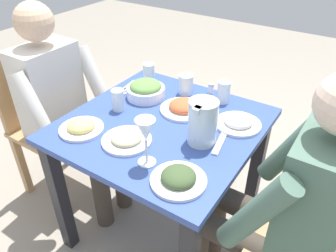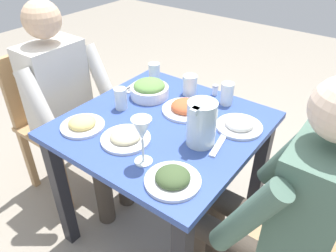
{
  "view_description": "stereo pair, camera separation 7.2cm",
  "coord_description": "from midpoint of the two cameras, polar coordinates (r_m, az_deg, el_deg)",
  "views": [
    {
      "loc": [
        -1.02,
        -0.7,
        1.53
      ],
      "look_at": [
        -0.03,
        -0.05,
        0.74
      ],
      "focal_mm": 34.93,
      "sensor_mm": 36.0,
      "label": 1
    },
    {
      "loc": [
        -0.97,
        -0.76,
        1.53
      ],
      "look_at": [
        -0.03,
        -0.05,
        0.74
      ],
      "focal_mm": 34.93,
      "sensor_mm": 36.0,
      "label": 2
    }
  ],
  "objects": [
    {
      "name": "chair_far",
      "position": [
        2.07,
        -21.73,
        1.3
      ],
      "size": [
        0.4,
        0.4,
        0.88
      ],
      "color": "tan",
      "rests_on": "ground_plane"
    },
    {
      "name": "water_glass_far_right",
      "position": [
        1.69,
        1.91,
        7.25
      ],
      "size": [
        0.07,
        0.07,
        0.1
      ],
      "primitive_type": "cylinder",
      "color": "silver",
      "rests_on": "dining_table"
    },
    {
      "name": "water_pitcher",
      "position": [
        1.31,
        4.53,
        0.69
      ],
      "size": [
        0.16,
        0.12,
        0.19
      ],
      "color": "silver",
      "rests_on": "dining_table"
    },
    {
      "name": "diner_far",
      "position": [
        1.85,
        -18.8,
        3.28
      ],
      "size": [
        0.48,
        0.53,
        1.17
      ],
      "color": "silver",
      "rests_on": "ground_plane"
    },
    {
      "name": "fork_far",
      "position": [
        1.79,
        -7.54,
        6.9
      ],
      "size": [
        0.17,
        0.04,
        0.01
      ],
      "primitive_type": "cube",
      "rotation": [
        0.0,
        0.0,
        0.07
      ],
      "color": "silver",
      "rests_on": "dining_table"
    },
    {
      "name": "chair_near",
      "position": [
        1.38,
        25.42,
        -19.32
      ],
      "size": [
        0.4,
        0.4,
        0.88
      ],
      "color": "tan",
      "rests_on": "ground_plane"
    },
    {
      "name": "plate_fries",
      "position": [
        1.47,
        -16.28,
        -0.17
      ],
      "size": [
        0.19,
        0.19,
        0.05
      ],
      "color": "white",
      "rests_on": "dining_table"
    },
    {
      "name": "ground_plane",
      "position": [
        1.97,
        -1.88,
        -17.2
      ],
      "size": [
        8.0,
        8.0,
        0.0
      ],
      "primitive_type": "plane",
      "color": "gray"
    },
    {
      "name": "knife_near",
      "position": [
        1.78,
        -7.28,
        6.74
      ],
      "size": [
        0.19,
        0.04,
        0.01
      ],
      "primitive_type": "cube",
      "rotation": [
        0.0,
        0.0,
        0.1
      ],
      "color": "silver",
      "rests_on": "dining_table"
    },
    {
      "name": "salad_bowl",
      "position": [
        1.66,
        -5.14,
        6.31
      ],
      "size": [
        0.19,
        0.19,
        0.09
      ],
      "color": "white",
      "rests_on": "dining_table"
    },
    {
      "name": "water_glass_near_left",
      "position": [
        1.83,
        -4.49,
        9.25
      ],
      "size": [
        0.06,
        0.06,
        0.1
      ],
      "primitive_type": "cylinder",
      "color": "silver",
      "rests_on": "dining_table"
    },
    {
      "name": "wine_glass",
      "position": [
        1.17,
        -5.68,
        -1.15
      ],
      "size": [
        0.08,
        0.08,
        0.2
      ],
      "color": "silver",
      "rests_on": "dining_table"
    },
    {
      "name": "knife_far",
      "position": [
        1.78,
        -8.53,
        6.58
      ],
      "size": [
        0.19,
        0.04,
        0.01
      ],
      "primitive_type": "cube",
      "rotation": [
        0.0,
        0.0,
        0.14
      ],
      "color": "silver",
      "rests_on": "dining_table"
    },
    {
      "name": "plate_dolmas",
      "position": [
        1.16,
        0.05,
        -9.13
      ],
      "size": [
        0.2,
        0.2,
        0.05
      ],
      "color": "white",
      "rests_on": "dining_table"
    },
    {
      "name": "dining_table",
      "position": [
        1.55,
        -2.28,
        -3.44
      ],
      "size": [
        0.83,
        0.83,
        0.72
      ],
      "color": "#334C99",
      "rests_on": "ground_plane"
    },
    {
      "name": "diner_near",
      "position": [
        1.28,
        18.09,
        -12.29
      ],
      "size": [
        0.48,
        0.53,
        1.17
      ],
      "color": "#4C6B5B",
      "rests_on": "ground_plane"
    },
    {
      "name": "plate_beans",
      "position": [
        1.36,
        -8.74,
        -2.27
      ],
      "size": [
        0.21,
        0.21,
        0.04
      ],
      "color": "white",
      "rests_on": "dining_table"
    },
    {
      "name": "plate_yoghurt",
      "position": [
        1.47,
        10.79,
        0.67
      ],
      "size": [
        0.2,
        0.2,
        0.05
      ],
      "color": "white",
      "rests_on": "dining_table"
    },
    {
      "name": "salt_shaker",
      "position": [
        1.71,
        6.3,
        6.51
      ],
      "size": [
        0.03,
        0.03,
        0.05
      ],
      "color": "white",
      "rests_on": "dining_table"
    },
    {
      "name": "plate_rice_curry",
      "position": [
        1.55,
        1.39,
        3.27
      ],
      "size": [
        0.22,
        0.22,
        0.06
      ],
      "color": "white",
      "rests_on": "dining_table"
    },
    {
      "name": "fork_near",
      "position": [
        1.35,
        7.48,
        -3.03
      ],
      "size": [
        0.17,
        0.06,
        0.01
      ],
      "primitive_type": "cube",
      "rotation": [
        0.0,
        0.0,
        0.18
      ],
      "color": "silver",
      "rests_on": "dining_table"
    },
    {
      "name": "water_glass_by_pitcher",
      "position": [
        1.63,
        8.42,
        5.87
      ],
      "size": [
        0.06,
        0.06,
        0.11
      ],
      "primitive_type": "cylinder",
      "color": "silver",
      "rests_on": "dining_table"
    },
    {
      "name": "water_glass_center",
      "position": [
        1.57,
        -10.0,
        4.47
      ],
      "size": [
        0.06,
        0.06,
        0.1
      ],
      "primitive_type": "cylinder",
      "color": "silver",
      "rests_on": "dining_table"
    }
  ]
}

